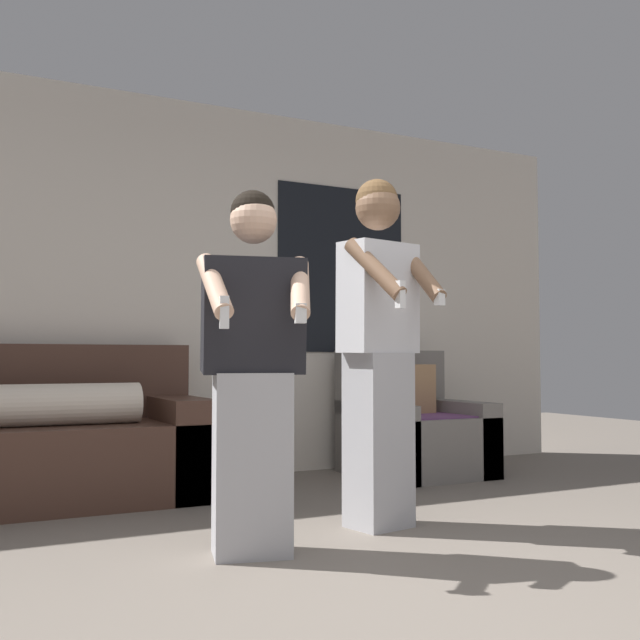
{
  "coord_description": "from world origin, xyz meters",
  "views": [
    {
      "loc": [
        -1.53,
        -1.93,
        0.85
      ],
      "look_at": [
        0.07,
        1.24,
        1.03
      ],
      "focal_mm": 42.0,
      "sensor_mm": 36.0,
      "label": 1
    }
  ],
  "objects_px": {
    "person_right": "(379,343)",
    "armchair": "(412,432)",
    "person_left": "(253,371)",
    "couch": "(46,446)"
  },
  "relations": [
    {
      "from": "armchair",
      "to": "person_left",
      "type": "relative_size",
      "value": 0.57
    },
    {
      "from": "person_right",
      "to": "armchair",
      "type": "bearing_deg",
      "value": 50.73
    },
    {
      "from": "person_left",
      "to": "armchair",
      "type": "bearing_deg",
      "value": 39.87
    },
    {
      "from": "armchair",
      "to": "person_left",
      "type": "bearing_deg",
      "value": -140.13
    },
    {
      "from": "armchair",
      "to": "person_left",
      "type": "xyz_separation_m",
      "value": [
        -1.9,
        -1.58,
        0.49
      ]
    },
    {
      "from": "armchair",
      "to": "couch",
      "type": "bearing_deg",
      "value": 178.81
    },
    {
      "from": "person_left",
      "to": "person_right",
      "type": "bearing_deg",
      "value": 15.49
    },
    {
      "from": "couch",
      "to": "armchair",
      "type": "distance_m",
      "value": 2.55
    },
    {
      "from": "armchair",
      "to": "person_left",
      "type": "distance_m",
      "value": 2.52
    },
    {
      "from": "armchair",
      "to": "person_right",
      "type": "height_order",
      "value": "person_right"
    }
  ]
}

